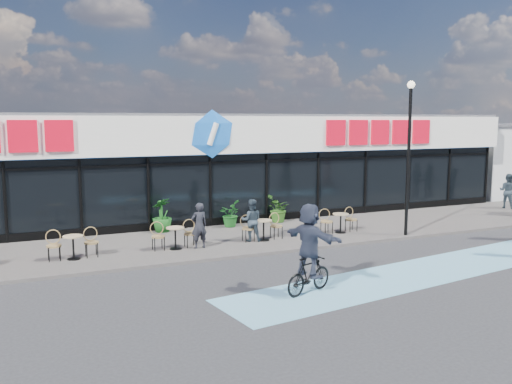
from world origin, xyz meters
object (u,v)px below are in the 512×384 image
lamp_post (409,146)px  potted_plant_mid (278,209)px  patron_right (251,220)px  pedestrian_b (508,191)px  potted_plant_right (230,214)px  potted_plant_left (162,215)px  patron_left (199,226)px

lamp_post → potted_plant_mid: size_ratio=4.96×
potted_plant_mid → patron_right: bearing=-131.4°
pedestrian_b → potted_plant_right: bearing=63.4°
lamp_post → pedestrian_b: 9.42m
patron_right → pedestrian_b: (14.24, 1.53, 0.09)m
potted_plant_left → patron_right: (2.47, -2.87, 0.09)m
potted_plant_left → pedestrian_b: size_ratio=0.78×
potted_plant_right → pedestrian_b: pedestrian_b is taller
potted_plant_right → pedestrian_b: 14.04m
potted_plant_right → patron_right: size_ratio=0.69×
potted_plant_right → patron_left: 3.79m
potted_plant_right → patron_right: patron_right is taller
potted_plant_left → patron_left: (0.45, -3.13, 0.12)m
patron_right → pedestrian_b: size_ratio=0.89×
pedestrian_b → potted_plant_mid: bearing=62.5°
potted_plant_right → patron_right: bearing=-95.2°
patron_left → lamp_post: bearing=165.5°
potted_plant_left → potted_plant_right: size_ratio=1.26×
lamp_post → patron_left: size_ratio=3.67×
potted_plant_right → patron_left: bearing=-126.8°
lamp_post → patron_right: size_ratio=3.78×
potted_plant_mid → pedestrian_b: (11.80, -1.23, 0.27)m
potted_plant_mid → patron_left: size_ratio=0.74×
potted_plant_left → pedestrian_b: pedestrian_b is taller
patron_left → potted_plant_left: bearing=-87.7°
potted_plant_mid → lamp_post: bearing=-52.6°
lamp_post → potted_plant_left: bearing=152.1°
potted_plant_right → potted_plant_mid: bearing=0.2°
potted_plant_mid → patron_right: patron_right is taller
patron_left → pedestrian_b: size_ratio=0.92×
potted_plant_left → lamp_post: bearing=-27.9°
potted_plant_right → patron_left: size_ratio=0.67×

